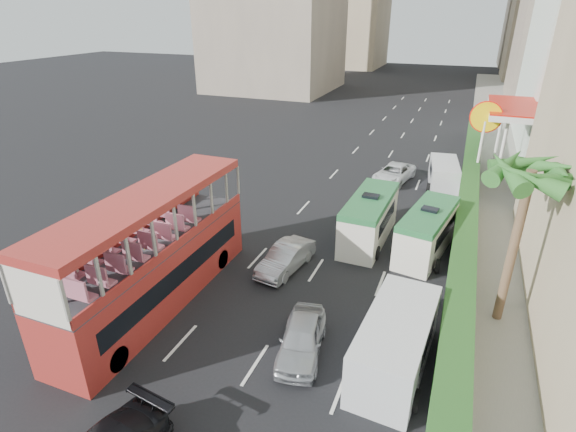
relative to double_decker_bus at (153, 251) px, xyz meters
The scene contains 14 objects.
ground_plane 6.51m from the double_decker_bus, ahead, with size 200.00×200.00×0.00m, color black.
double_decker_bus is the anchor object (origin of this frame).
car_silver_lane_a 6.67m from the double_decker_bus, 47.47° to the left, with size 1.35×3.88×1.28m, color #AFB1B6.
car_silver_lane_b 7.42m from the double_decker_bus, ahead, with size 1.54×3.82×1.30m, color #AFB1B6.
van_asset 20.48m from the double_decker_bus, 69.91° to the left, with size 2.08×4.50×1.25m, color silver.
minibus_near 11.72m from the double_decker_bus, 51.51° to the left, with size 1.94×5.82×2.58m, color silver.
minibus_far 13.69m from the double_decker_bus, 40.48° to the left, with size 1.82×5.47×2.43m, color silver.
panel_van_near 10.37m from the double_decker_bus, ahead, with size 2.12×5.31×2.12m, color silver.
panel_van_far 22.04m from the double_decker_bus, 61.57° to the left, with size 1.84×4.59×1.84m, color silver.
sidewalk 29.26m from the double_decker_bus, 59.04° to the left, with size 6.00×120.00×0.18m, color #99968C.
kerb_wall 18.66m from the double_decker_bus, 48.93° to the left, with size 0.30×44.00×1.00m, color silver.
hedge 18.60m from the double_decker_bus, 48.93° to the left, with size 1.10×44.00×0.70m, color #2D6626.
palm_tree 14.39m from the double_decker_bus, 16.16° to the left, with size 0.36×0.36×6.40m, color brown.
shell_station 28.02m from the double_decker_bus, 55.18° to the left, with size 6.50×8.00×5.50m, color silver.
Camera 1 is at (5.34, -13.20, 11.78)m, focal length 28.00 mm.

